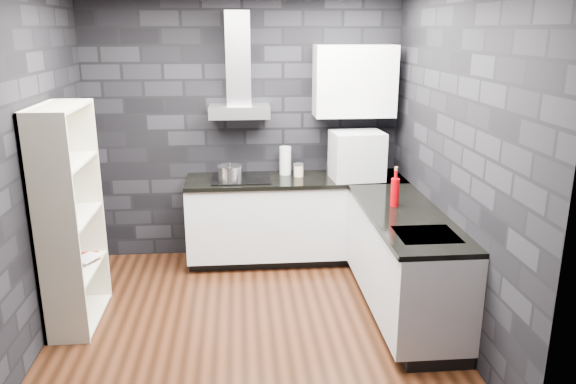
{
  "coord_description": "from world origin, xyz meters",
  "views": [
    {
      "loc": [
        -0.06,
        -4.16,
        2.36
      ],
      "look_at": [
        0.35,
        0.45,
        1.0
      ],
      "focal_mm": 35.0,
      "sensor_mm": 36.0,
      "label": 1
    }
  ],
  "objects": [
    {
      "name": "book_red",
      "position": [
        -1.44,
        0.4,
        0.57
      ],
      "size": [
        0.15,
        0.04,
        0.2
      ],
      "primitive_type": "imported",
      "rotation": [
        0.0,
        0.0,
        0.13
      ],
      "color": "maroon",
      "rests_on": "bookshelf"
    },
    {
      "name": "counter_back_top",
      "position": [
        0.5,
        1.29,
        0.88
      ],
      "size": [
        2.2,
        0.62,
        0.04
      ],
      "primitive_type": "cube",
      "color": "black",
      "rests_on": "counter_back_cab"
    },
    {
      "name": "counter_right_cab",
      "position": [
        1.3,
        0.1,
        0.48
      ],
      "size": [
        0.6,
        1.8,
        0.76
      ],
      "primitive_type": "cube",
      "color": "silver",
      "rests_on": "ground"
    },
    {
      "name": "counter_corner_top",
      "position": [
        1.3,
        1.3,
        0.88
      ],
      "size": [
        0.62,
        0.62,
        0.04
      ],
      "primitive_type": "cube",
      "color": "black",
      "rests_on": "counter_right_cab"
    },
    {
      "name": "wall_front",
      "position": [
        0.0,
        -1.62,
        1.35
      ],
      "size": [
        3.2,
        0.05,
        2.7
      ],
      "primitive_type": "cube",
      "color": "black",
      "rests_on": "ground"
    },
    {
      "name": "wall_left",
      "position": [
        -1.62,
        0.0,
        1.35
      ],
      "size": [
        0.05,
        3.2,
        2.7
      ],
      "primitive_type": "cube",
      "color": "black",
      "rests_on": "ground"
    },
    {
      "name": "toekick_right",
      "position": [
        1.34,
        0.1,
        0.05
      ],
      "size": [
        0.5,
        1.78,
        0.1
      ],
      "primitive_type": "cube",
      "color": "black",
      "rests_on": "ground"
    },
    {
      "name": "appliance_garage",
      "position": [
        1.1,
        1.21,
        1.12
      ],
      "size": [
        0.53,
        0.43,
        0.5
      ],
      "primitive_type": "cube",
      "rotation": [
        0.0,
        0.0,
        0.08
      ],
      "color": "#B6B8BE",
      "rests_on": "counter_back_top"
    },
    {
      "name": "utensil_crock",
      "position": [
        0.88,
        1.39,
        0.96
      ],
      "size": [
        0.12,
        0.12,
        0.13
      ],
      "primitive_type": "cylinder",
      "rotation": [
        0.0,
        0.0,
        -0.32
      ],
      "color": "silver",
      "rests_on": "counter_back_top"
    },
    {
      "name": "counter_right_top",
      "position": [
        1.29,
        0.1,
        0.88
      ],
      "size": [
        0.62,
        1.8,
        0.04
      ],
      "primitive_type": "cube",
      "color": "black",
      "rests_on": "counter_right_cab"
    },
    {
      "name": "hood_body",
      "position": [
        -0.05,
        1.43,
        1.56
      ],
      "size": [
        0.6,
        0.34,
        0.12
      ],
      "primitive_type": "cube",
      "color": "silver",
      "rests_on": "wall_back"
    },
    {
      "name": "toekick_back",
      "position": [
        0.5,
        1.34,
        0.05
      ],
      "size": [
        2.18,
        0.5,
        0.1
      ],
      "primitive_type": "cube",
      "color": "black",
      "rests_on": "ground"
    },
    {
      "name": "book_second",
      "position": [
        -1.43,
        0.39,
        0.59
      ],
      "size": [
        0.15,
        0.09,
        0.22
      ],
      "primitive_type": "imported",
      "rotation": [
        0.0,
        0.0,
        -0.48
      ],
      "color": "#B2B2B2",
      "rests_on": "bookshelf"
    },
    {
      "name": "pot",
      "position": [
        -0.16,
        1.19,
        0.98
      ],
      "size": [
        0.31,
        0.31,
        0.14
      ],
      "primitive_type": "cylinder",
      "rotation": [
        0.0,
        0.0,
        -0.42
      ],
      "color": "silver",
      "rests_on": "cooktop"
    },
    {
      "name": "cooktop",
      "position": [
        -0.05,
        1.3,
        0.91
      ],
      "size": [
        0.58,
        0.5,
        0.01
      ],
      "primitive_type": "cube",
      "color": "black",
      "rests_on": "counter_back_top"
    },
    {
      "name": "storage_jar",
      "position": [
        0.54,
        1.35,
        0.96
      ],
      "size": [
        0.11,
        0.11,
        0.12
      ],
      "primitive_type": "cylinder",
      "rotation": [
        0.0,
        0.0,
        0.1
      ],
      "color": "#D1B18E",
      "rests_on": "counter_back_top"
    },
    {
      "name": "fruit_bowl",
      "position": [
        -1.42,
        0.06,
        0.94
      ],
      "size": [
        0.21,
        0.21,
        0.05
      ],
      "primitive_type": "imported",
      "rotation": [
        0.0,
        0.0,
        -0.05
      ],
      "color": "white",
      "rests_on": "bookshelf"
    },
    {
      "name": "upper_cabinet",
      "position": [
        1.1,
        1.43,
        1.85
      ],
      "size": [
        0.8,
        0.35,
        0.7
      ],
      "primitive_type": "cube",
      "color": "silver",
      "rests_on": "wall_back"
    },
    {
      "name": "bookshelf",
      "position": [
        -1.42,
        0.21,
        0.9
      ],
      "size": [
        0.57,
        0.87,
        1.8
      ],
      "primitive_type": "cube",
      "rotation": [
        0.0,
        0.0,
        0.31
      ],
      "color": "beige",
      "rests_on": "ground"
    },
    {
      "name": "ground",
      "position": [
        0.0,
        0.0,
        0.0
      ],
      "size": [
        3.2,
        3.2,
        0.0
      ],
      "primitive_type": "plane",
      "color": "#3B1D0F"
    },
    {
      "name": "counter_back_cab",
      "position": [
        0.5,
        1.3,
        0.48
      ],
      "size": [
        2.2,
        0.6,
        0.76
      ],
      "primitive_type": "cube",
      "color": "silver",
      "rests_on": "ground"
    },
    {
      "name": "glass_vase",
      "position": [
        0.41,
        1.45,
        1.04
      ],
      "size": [
        0.14,
        0.14,
        0.29
      ],
      "primitive_type": "cylinder",
      "rotation": [
        0.0,
        0.0,
        0.22
      ],
      "color": "silver",
      "rests_on": "counter_back_top"
    },
    {
      "name": "sink_rim",
      "position": [
        1.3,
        -0.4,
        0.89
      ],
      "size": [
        0.44,
        0.4,
        0.01
      ],
      "primitive_type": "cube",
      "color": "silver",
      "rests_on": "counter_right_top"
    },
    {
      "name": "wall_right",
      "position": [
        1.62,
        0.0,
        1.35
      ],
      "size": [
        0.05,
        3.2,
        2.7
      ],
      "primitive_type": "cube",
      "color": "black",
      "rests_on": "ground"
    },
    {
      "name": "hood_chimney",
      "position": [
        -0.05,
        1.5,
        2.07
      ],
      "size": [
        0.24,
        0.2,
        0.9
      ],
      "primitive_type": "cube",
      "color": "silver",
      "rests_on": "hood_body"
    },
    {
      "name": "red_bottle",
      "position": [
        1.24,
        0.29,
        1.02
      ],
      "size": [
        0.09,
        0.09,
        0.24
      ],
      "primitive_type": "cylinder",
      "rotation": [
        0.0,
        0.0,
        -0.38
      ],
      "color": "#A40007",
      "rests_on": "counter_right_top"
    },
    {
      "name": "wall_back",
      "position": [
        0.0,
        1.62,
        1.35
      ],
      "size": [
        3.2,
        0.05,
        2.7
      ],
      "primitive_type": "cube",
      "color": "black",
      "rests_on": "ground"
    }
  ]
}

